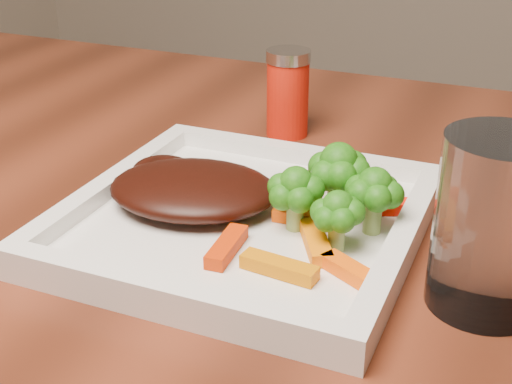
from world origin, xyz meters
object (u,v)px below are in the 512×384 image
at_px(drinking_glass, 494,225).
at_px(spice_shaker, 288,93).
at_px(plate, 245,225).
at_px(steak, 193,189).

bearing_deg(drinking_glass, spice_shaker, 133.82).
bearing_deg(spice_shaker, drinking_glass, -46.18).
distance_m(spice_shaker, drinking_glass, 0.34).
xyz_separation_m(plate, drinking_glass, (0.19, -0.03, 0.05)).
bearing_deg(steak, spice_shaker, 89.30).
height_order(plate, spice_shaker, spice_shaker).
bearing_deg(steak, plate, -4.71).
bearing_deg(steak, drinking_glass, -7.77).
relative_size(spice_shaker, drinking_glass, 0.77).
distance_m(plate, drinking_glass, 0.20).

